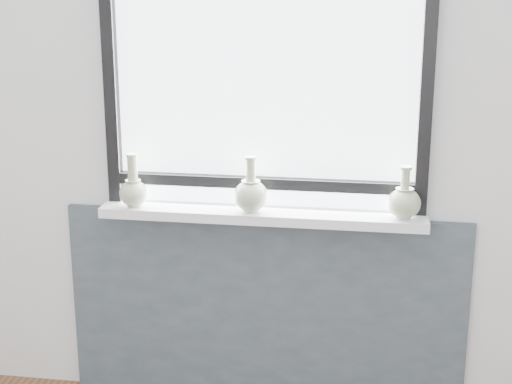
# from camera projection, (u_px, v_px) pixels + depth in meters

# --- Properties ---
(back_wall) EXTENTS (3.60, 0.02, 2.60)m
(back_wall) POSITION_uv_depth(u_px,v_px,m) (266.00, 107.00, 3.14)
(back_wall) COLOR silver
(back_wall) RESTS_ON ground
(apron_panel) EXTENTS (1.70, 0.03, 0.86)m
(apron_panel) POSITION_uv_depth(u_px,v_px,m) (264.00, 310.00, 3.35)
(apron_panel) COLOR #48545D
(apron_panel) RESTS_ON ground
(windowsill) EXTENTS (1.32, 0.18, 0.04)m
(windowsill) POSITION_uv_depth(u_px,v_px,m) (262.00, 215.00, 3.16)
(windowsill) COLOR white
(windowsill) RESTS_ON apron_panel
(window) EXTENTS (1.30, 0.06, 1.05)m
(window) POSITION_uv_depth(u_px,v_px,m) (265.00, 73.00, 3.07)
(window) COLOR black
(window) RESTS_ON windowsill
(vase_a) EXTENTS (0.12, 0.12, 0.22)m
(vase_a) POSITION_uv_depth(u_px,v_px,m) (133.00, 190.00, 3.19)
(vase_a) COLOR #ACBD98
(vase_a) RESTS_ON windowsill
(vase_b) EXTENTS (0.14, 0.14, 0.22)m
(vase_b) POSITION_uv_depth(u_px,v_px,m) (251.00, 194.00, 3.12)
(vase_b) COLOR #ACBD98
(vase_b) RESTS_ON windowsill
(vase_c) EXTENTS (0.13, 0.13, 0.21)m
(vase_c) POSITION_uv_depth(u_px,v_px,m) (404.00, 201.00, 3.04)
(vase_c) COLOR #ACBD98
(vase_c) RESTS_ON windowsill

